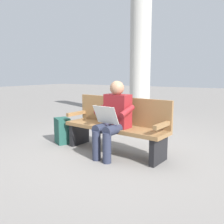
% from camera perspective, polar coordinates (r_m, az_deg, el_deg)
% --- Properties ---
extents(ground_plane, '(40.00, 40.00, 0.00)m').
position_cam_1_polar(ground_plane, '(4.09, 0.53, -9.38)').
color(ground_plane, gray).
extents(bench_near, '(1.84, 0.65, 0.90)m').
position_cam_1_polar(bench_near, '(4.03, 1.15, -2.92)').
color(bench_near, olive).
rests_on(bench_near, ground).
extents(person_seated, '(0.60, 0.60, 1.18)m').
position_cam_1_polar(person_seated, '(3.75, 0.32, -1.17)').
color(person_seated, maroon).
rests_on(person_seated, ground).
extents(backpack, '(0.37, 0.36, 0.48)m').
position_cam_1_polar(backpack, '(4.65, -11.39, -4.33)').
color(backpack, '#1E4C42').
rests_on(backpack, ground).
extents(support_pillar, '(0.61, 0.61, 4.08)m').
position_cam_1_polar(support_pillar, '(7.40, 6.65, 14.74)').
color(support_pillar, '#B2AFA8').
rests_on(support_pillar, ground).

